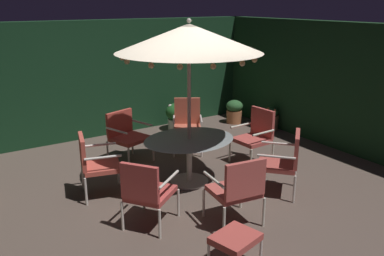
{
  "coord_description": "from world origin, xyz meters",
  "views": [
    {
      "loc": [
        -3.13,
        -5.22,
        2.85
      ],
      "look_at": [
        0.16,
        -0.11,
        0.95
      ],
      "focal_mm": 38.04,
      "sensor_mm": 36.0,
      "label": 1
    }
  ],
  "objects": [
    {
      "name": "hedge_backdrop_rear",
      "position": [
        0.0,
        3.21,
        1.24
      ],
      "size": [
        7.57,
        0.3,
        2.49
      ],
      "primitive_type": "cube",
      "color": "#14351D",
      "rests_on": "ground_plane"
    },
    {
      "name": "patio_chair_southeast",
      "position": [
        -1.29,
        0.34,
        0.56
      ],
      "size": [
        0.71,
        0.72,
        0.97
      ],
      "color": "silver",
      "rests_on": "ground_plane"
    },
    {
      "name": "ottoman_footrest",
      "position": [
        -0.6,
        -2.17,
        0.33
      ],
      "size": [
        0.58,
        0.52,
        0.38
      ],
      "color": "silver",
      "rests_on": "ground_plane"
    },
    {
      "name": "patio_chair_west",
      "position": [
        1.17,
        -1.14,
        0.57
      ],
      "size": [
        0.86,
        0.86,
        0.99
      ],
      "color": "silver",
      "rests_on": "ground_plane"
    },
    {
      "name": "potted_plant_left_far",
      "position": [
        2.94,
        2.29,
        0.3
      ],
      "size": [
        0.41,
        0.41,
        0.56
      ],
      "color": "#B0663D",
      "rests_on": "ground_plane"
    },
    {
      "name": "potted_plant_back_right",
      "position": [
        1.5,
        2.54,
        0.34
      ],
      "size": [
        0.59,
        0.59,
        0.63
      ],
      "color": "beige",
      "rests_on": "ground_plane"
    },
    {
      "name": "patio_dining_table",
      "position": [
        0.16,
        -0.02,
        0.6
      ],
      "size": [
        1.5,
        1.24,
        0.76
      ],
      "color": "silver",
      "rests_on": "ground_plane"
    },
    {
      "name": "potted_plant_back_left",
      "position": [
        3.3,
        1.38,
        0.27
      ],
      "size": [
        0.34,
        0.34,
        0.54
      ],
      "color": "#816246",
      "rests_on": "ground_plane"
    },
    {
      "name": "hedge_backdrop_right",
      "position": [
        3.64,
        0.0,
        1.24
      ],
      "size": [
        0.3,
        6.73,
        2.49
      ],
      "primitive_type": "cube",
      "color": "#17361C",
      "rests_on": "ground_plane"
    },
    {
      "name": "patio_chair_north",
      "position": [
        1.66,
        0.07,
        0.56
      ],
      "size": [
        0.61,
        0.63,
        0.99
      ],
      "color": "silver",
      "rests_on": "ground_plane"
    },
    {
      "name": "patio_chair_northeast",
      "position": [
        0.94,
        1.27,
        0.59
      ],
      "size": [
        0.77,
        0.78,
        1.04
      ],
      "color": "silver",
      "rests_on": "ground_plane"
    },
    {
      "name": "patio_umbrella",
      "position": [
        0.16,
        -0.02,
        2.33
      ],
      "size": [
        2.23,
        2.23,
        2.62
      ],
      "color": "beige",
      "rests_on": "ground_plane"
    },
    {
      "name": "patio_chair_southwest",
      "position": [
        -0.03,
        -1.51,
        0.55
      ],
      "size": [
        0.7,
        0.67,
        0.97
      ],
      "color": "silver",
      "rests_on": "ground_plane"
    },
    {
      "name": "patio_chair_east",
      "position": [
        -0.31,
        1.4,
        0.54
      ],
      "size": [
        0.8,
        0.77,
        0.93
      ],
      "color": "silver",
      "rests_on": "ground_plane"
    },
    {
      "name": "patio_chair_south",
      "position": [
        -1.05,
        -0.91,
        0.54
      ],
      "size": [
        0.83,
        0.82,
        0.95
      ],
      "color": "silver",
      "rests_on": "ground_plane"
    },
    {
      "name": "ground_plane",
      "position": [
        0.0,
        0.0,
        -0.01
      ],
      "size": [
        7.57,
        6.73,
        0.02
      ],
      "primitive_type": "cube",
      "color": "brown"
    }
  ]
}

